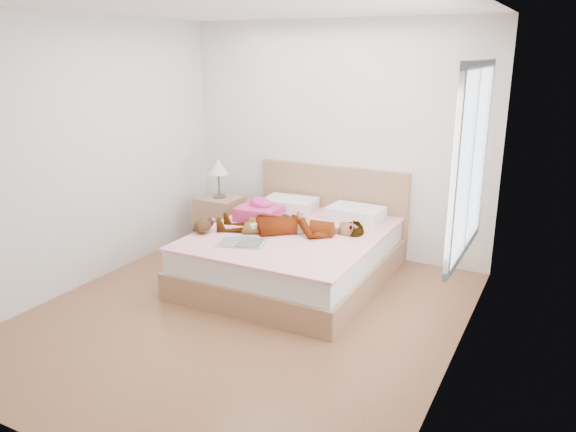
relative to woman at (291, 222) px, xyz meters
The scene contains 11 objects.
ground 1.13m from the woman, 88.97° to the right, with size 4.00×4.00×0.00m, color #542D1A.
woman is the anchor object (origin of this frame).
hair 0.73m from the woman, 141.71° to the left, with size 0.48×0.59×0.09m, color black.
phone 0.64m from the woman, 141.34° to the left, with size 0.04×0.09×0.01m, color silver.
room_shell 2.10m from the woman, 19.98° to the right, with size 4.00×4.00×4.00m.
bed 0.35m from the woman, 78.48° to the left, with size 1.80×2.08×1.00m.
towel 0.53m from the woman, 157.61° to the left, with size 0.46×0.39×0.24m.
magazine 0.62m from the woman, 114.36° to the right, with size 0.51×0.41×0.03m.
coffee_mug 0.38m from the woman, 143.87° to the right, with size 0.13×0.09×0.10m.
plush_toy 0.88m from the woman, 149.89° to the right, with size 0.17×0.25×0.14m.
nightstand 1.36m from the woman, 156.75° to the left, with size 0.50×0.44×1.05m.
Camera 1 is at (2.44, -3.85, 2.27)m, focal length 35.00 mm.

